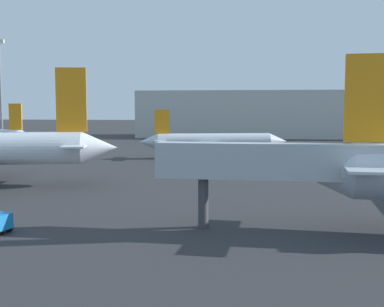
# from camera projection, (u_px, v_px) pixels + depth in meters

# --- Properties ---
(airplane_far_right) EXTENTS (24.05, 20.37, 7.83)m
(airplane_far_right) POSITION_uv_depth(u_px,v_px,m) (213.00, 142.00, 79.74)
(airplane_far_right) COLOR silver
(airplane_far_right) RESTS_ON ground_plane
(jet_bridge) EXTENTS (23.54, 2.88, 6.04)m
(jet_bridge) POSITION_uv_depth(u_px,v_px,m) (350.00, 164.00, 31.93)
(jet_bridge) COLOR #B2B7BC
(jet_bridge) RESTS_ON ground_plane
(light_mast_left) EXTENTS (2.40, 0.50, 23.05)m
(light_mast_left) POSITION_uv_depth(u_px,v_px,m) (0.00, 86.00, 109.40)
(light_mast_left) COLOR slate
(light_mast_left) RESTS_ON ground_plane
(terminal_building) EXTENTS (99.49, 19.67, 12.65)m
(terminal_building) POSITION_uv_depth(u_px,v_px,m) (321.00, 114.00, 135.22)
(terminal_building) COLOR #B7B7B2
(terminal_building) RESTS_ON ground_plane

